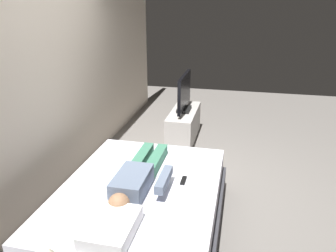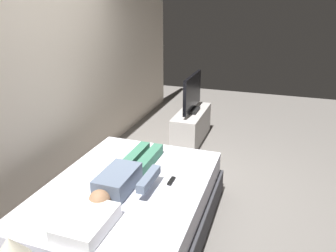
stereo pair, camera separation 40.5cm
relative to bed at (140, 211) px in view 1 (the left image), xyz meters
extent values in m
plane|color=slate|center=(0.73, -0.25, -0.26)|extent=(10.00, 10.00, 0.00)
cube|color=beige|center=(1.13, 1.24, 1.14)|extent=(6.40, 0.10, 2.80)
cube|color=#333338|center=(0.00, 0.00, -0.11)|extent=(2.00, 1.52, 0.30)
cube|color=white|center=(0.00, 0.00, 0.16)|extent=(1.92, 1.44, 0.24)
cube|color=white|center=(-0.68, 0.00, 0.34)|extent=(0.48, 0.34, 0.12)
cube|color=slate|center=(-0.10, 0.04, 0.37)|extent=(0.48, 0.28, 0.18)
sphere|color=#936B4C|center=(-0.43, 0.04, 0.37)|extent=(0.18, 0.18, 0.18)
cube|color=#387056|center=(0.44, -0.04, 0.33)|extent=(0.60, 0.11, 0.11)
cube|color=#387056|center=(0.44, 0.12, 0.33)|extent=(0.60, 0.11, 0.11)
cube|color=slate|center=(-0.04, -0.24, 0.41)|extent=(0.40, 0.08, 0.08)
cube|color=black|center=(0.18, -0.38, 0.29)|extent=(0.15, 0.04, 0.02)
cube|color=#B7B2AD|center=(2.40, 0.01, -0.01)|extent=(1.10, 0.40, 0.50)
cube|color=black|center=(2.40, 0.01, 0.26)|extent=(0.32, 0.20, 0.05)
cube|color=black|center=(2.40, 0.01, 0.56)|extent=(0.88, 0.05, 0.54)
camera|label=1|loc=(-2.49, -0.84, 1.90)|focal=34.61mm
camera|label=2|loc=(-2.37, -1.23, 1.90)|focal=34.61mm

